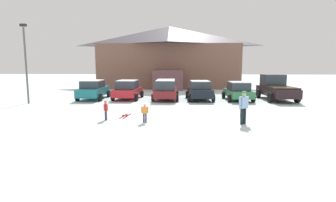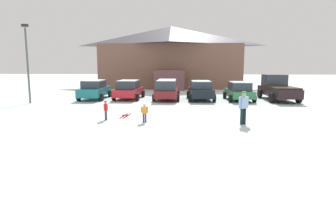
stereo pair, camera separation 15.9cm
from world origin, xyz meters
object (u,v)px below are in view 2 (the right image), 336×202
parked_teal_hatchback (95,89)px  skier_child_in_pink_snowsuit (242,109)px  skier_adult_in_blue_parka (243,106)px  skier_child_in_orange_jacket (144,112)px  lamp_post (27,60)px  parked_green_coupe (239,91)px  parked_red_sedan (129,90)px  parked_maroon_van (167,89)px  parked_black_sedan (201,90)px  pickup_truck (277,88)px  ski_lodge (171,56)px  skier_child_in_red_jacket (106,109)px  pair_of_skis (125,116)px

parked_teal_hatchback → skier_child_in_pink_snowsuit: (11.15, -7.77, -0.34)m
skier_adult_in_blue_parka → skier_child_in_orange_jacket: skier_adult_in_blue_parka is taller
lamp_post → parked_teal_hatchback: bearing=35.2°
parked_green_coupe → skier_adult_in_blue_parka: bearing=-99.9°
parked_red_sedan → parked_maroon_van: size_ratio=0.90×
skier_child_in_orange_jacket → parked_green_coupe: bearing=54.2°
parked_maroon_van → lamp_post: (-10.52, -3.05, 2.45)m
parked_maroon_van → parked_black_sedan: parked_maroon_van is taller
parked_black_sedan → pickup_truck: (6.55, 0.49, 0.15)m
ski_lodge → skier_child_in_orange_jacket: bearing=-90.0°
parked_maroon_van → parked_green_coupe: (6.13, -0.25, -0.12)m
skier_child_in_orange_jacket → skier_child_in_red_jacket: 2.24m
skier_child_in_red_jacket → lamp_post: lamp_post is taller
parked_maroon_van → pickup_truck: 9.47m
ski_lodge → lamp_post: 19.93m
pickup_truck → ski_lodge: bearing=125.7°
ski_lodge → pickup_truck: 17.29m
parked_red_sedan → pickup_truck: bearing=1.0°
parked_black_sedan → skier_child_in_pink_snowsuit: size_ratio=4.77×
skier_adult_in_blue_parka → lamp_post: 16.54m
pickup_truck → parked_teal_hatchback: bearing=-178.4°
pickup_truck → skier_adult_in_blue_parka: size_ratio=3.19×
parked_green_coupe → pickup_truck: size_ratio=0.78×
parked_red_sedan → parked_green_coupe: 9.50m
lamp_post → parked_red_sedan: bearing=23.8°
parked_teal_hatchback → parked_maroon_van: size_ratio=0.96×
parked_teal_hatchback → parked_black_sedan: size_ratio=1.08×
parked_green_coupe → parked_teal_hatchback: bearing=179.4°
skier_child_in_red_jacket → lamp_post: 10.20m
skier_child_in_red_jacket → pair_of_skis: skier_child_in_red_jacket is taller
parked_green_coupe → skier_child_in_red_jacket: bearing=-135.4°
skier_child_in_pink_snowsuit → parked_red_sedan: bearing=135.6°
pair_of_skis → skier_child_in_pink_snowsuit: bearing=-0.8°
parked_maroon_van → skier_child_in_orange_jacket: bearing=-92.8°
parked_black_sedan → parked_teal_hatchback: bearing=179.8°
parked_black_sedan → parked_green_coupe: size_ratio=1.03×
ski_lodge → skier_child_in_orange_jacket: (-0.01, -23.54, -3.63)m
parked_teal_hatchback → pair_of_skis: 8.94m
parked_red_sedan → skier_child_in_orange_jacket: size_ratio=4.33×
skier_child_in_red_jacket → pair_of_skis: bearing=54.6°
parked_black_sedan → skier_child_in_orange_jacket: bearing=-110.1°
ski_lodge → parked_maroon_van: 14.51m
parked_teal_hatchback → skier_child_in_orange_jacket: parked_teal_hatchback is taller
parked_red_sedan → skier_child_in_pink_snowsuit: size_ratio=4.81×
parked_green_coupe → lamp_post: 17.09m
parked_black_sedan → lamp_post: lamp_post is taller
ski_lodge → parked_teal_hatchback: (-5.90, -14.25, -3.34)m
parked_teal_hatchback → skier_child_in_pink_snowsuit: parked_teal_hatchback is taller
lamp_post → skier_child_in_orange_jacket: bearing=-32.3°
skier_child_in_red_jacket → pair_of_skis: size_ratio=0.69×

